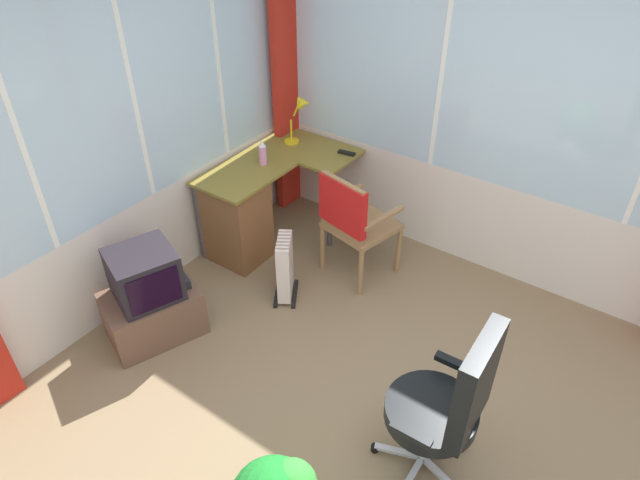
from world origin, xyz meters
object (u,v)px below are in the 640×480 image
object	(u,v)px
tv_remote	(347,153)
office_chair	(450,403)
spray_bottle	(263,153)
wooden_armchair	(351,216)
desk	(242,213)
space_heater	(285,266)
tv_on_stand	(151,299)
desk_lamp	(301,112)

from	to	relation	value
tv_remote	office_chair	world-z (taller)	office_chair
spray_bottle	wooden_armchair	size ratio (longest dim) A/B	0.23
tv_remote	desk	bearing A→B (deg)	140.26
office_chair	space_heater	xyz separation A→B (m)	(0.71, 1.64, -0.34)
tv_on_stand	space_heater	xyz separation A→B (m)	(0.88, -0.50, -0.05)
space_heater	tv_on_stand	bearing A→B (deg)	150.15
tv_on_stand	tv_remote	bearing A→B (deg)	-11.06
desk_lamp	tv_remote	xyz separation A→B (m)	(0.02, -0.47, -0.26)
tv_remote	wooden_armchair	xyz separation A→B (m)	(-0.57, -0.42, -0.17)
wooden_armchair	office_chair	world-z (taller)	office_chair
spray_bottle	wooden_armchair	world-z (taller)	spray_bottle
desk	wooden_armchair	bearing A→B (deg)	-74.60
desk_lamp	wooden_armchair	world-z (taller)	desk_lamp
space_heater	desk_lamp	bearing A→B (deg)	30.29
desk	desk_lamp	size ratio (longest dim) A/B	3.13
desk_lamp	spray_bottle	xyz separation A→B (m)	(-0.52, 0.00, -0.17)
tv_on_stand	space_heater	distance (m)	1.02
spray_bottle	space_heater	xyz separation A→B (m)	(-0.50, -0.60, -0.58)
space_heater	wooden_armchair	bearing A→B (deg)	-31.80
desk	office_chair	xyz separation A→B (m)	(-0.92, -2.26, 0.20)
desk	tv_on_stand	size ratio (longest dim) A/B	1.70
wooden_armchair	desk_lamp	bearing A→B (deg)	57.76
desk	tv_remote	xyz separation A→B (m)	(0.82, -0.49, 0.35)
wooden_armchair	office_chair	xyz separation A→B (m)	(-1.17, -1.35, 0.02)
desk	tv_remote	world-z (taller)	tv_remote
desk	tv_on_stand	world-z (taller)	desk
desk	office_chair	size ratio (longest dim) A/B	1.16
wooden_armchair	space_heater	distance (m)	0.63
space_heater	spray_bottle	bearing A→B (deg)	50.24
desk_lamp	wooden_armchair	distance (m)	1.13
spray_bottle	desk	bearing A→B (deg)	175.31
desk_lamp	space_heater	bearing A→B (deg)	-149.71
tv_remote	office_chair	size ratio (longest dim) A/B	0.14
desk	spray_bottle	xyz separation A→B (m)	(0.28, -0.02, 0.45)
spray_bottle	tv_on_stand	bearing A→B (deg)	-176.21
desk_lamp	desk	bearing A→B (deg)	178.31
wooden_armchair	office_chair	size ratio (longest dim) A/B	0.85
tv_remote	tv_on_stand	distance (m)	2.00
tv_on_stand	space_heater	world-z (taller)	tv_on_stand
wooden_armchair	space_heater	world-z (taller)	wooden_armchair
tv_remote	desk_lamp	bearing A→B (deg)	83.18
wooden_armchair	space_heater	xyz separation A→B (m)	(-0.46, 0.29, -0.31)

